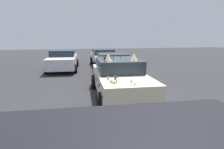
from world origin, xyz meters
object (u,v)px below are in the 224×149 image
object	(u,v)px
art_car_decorated	(119,78)
parked_sedan_near_left	(104,57)
parked_sedan_row_back_far	(112,64)
parked_sedan_far_left	(63,60)

from	to	relation	value
art_car_decorated	parked_sedan_near_left	distance (m)	7.90
art_car_decorated	parked_sedan_near_left	size ratio (longest dim) A/B	1.08
parked_sedan_row_back_far	parked_sedan_near_left	bearing A→B (deg)	0.64
parked_sedan_far_left	parked_sedan_row_back_far	world-z (taller)	parked_sedan_far_left
parked_sedan_far_left	parked_sedan_near_left	xyz separation A→B (m)	(1.10, -3.13, -0.02)
art_car_decorated	parked_sedan_near_left	world-z (taller)	art_car_decorated
parked_sedan_far_left	art_car_decorated	bearing A→B (deg)	23.69
parked_sedan_far_left	parked_sedan_near_left	world-z (taller)	parked_sedan_far_left
art_car_decorated	parked_sedan_row_back_far	xyz separation A→B (m)	(4.17, -0.61, -0.06)
parked_sedan_far_left	parked_sedan_near_left	distance (m)	3.32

